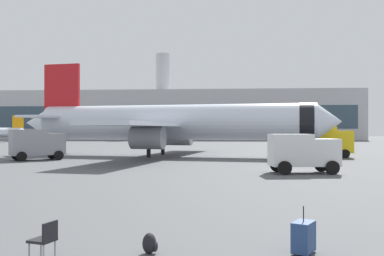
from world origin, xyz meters
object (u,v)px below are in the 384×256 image
object	(u,v)px
cargo_van	(303,151)
safety_cone_far	(24,155)
airplane_at_gate	(171,123)
rolling_suitcase	(304,237)
service_truck	(37,143)
fuel_truck	(321,140)
gate_chair	(45,238)
safety_cone_near	(162,151)
traveller_backpack	(150,244)
safety_cone_mid	(288,160)

from	to	relation	value
cargo_van	safety_cone_far	size ratio (longest dim) A/B	6.59
airplane_at_gate	rolling_suitcase	xyz separation A→B (m)	(7.73, -37.08, -3.27)
airplane_at_gate	safety_cone_far	size ratio (longest dim) A/B	50.97
service_truck	fuel_truck	xyz separation A→B (m)	(27.83, 6.30, 0.16)
gate_chair	safety_cone_near	bearing A→B (deg)	94.97
cargo_van	safety_cone_far	xyz separation A→B (m)	(-25.24, 13.03, -1.10)
airplane_at_gate	safety_cone_near	distance (m)	6.56
cargo_van	rolling_suitcase	world-z (taller)	cargo_van
service_truck	fuel_truck	world-z (taller)	fuel_truck
gate_chair	cargo_van	bearing A→B (deg)	65.95
gate_chair	safety_cone_far	bearing A→B (deg)	116.07
fuel_truck	traveller_backpack	world-z (taller)	fuel_truck
airplane_at_gate	service_truck	size ratio (longest dim) A/B	6.94
cargo_van	rolling_suitcase	xyz separation A→B (m)	(-3.24, -19.16, -1.06)
airplane_at_gate	safety_cone_near	xyz separation A→B (m)	(-1.80, 5.37, -3.31)
safety_cone_near	safety_cone_mid	size ratio (longest dim) A/B	1.09
safety_cone_near	traveller_backpack	xyz separation A→B (m)	(5.98, -42.73, -0.11)
cargo_van	fuel_truck	bearing A→B (deg)	74.41
service_truck	safety_cone_far	world-z (taller)	service_truck
fuel_truck	safety_cone_far	distance (m)	30.39
service_truck	fuel_truck	distance (m)	28.53
safety_cone_mid	rolling_suitcase	xyz separation A→B (m)	(-3.35, -27.03, 0.07)
safety_cone_mid	safety_cone_far	xyz separation A→B (m)	(-25.34, 5.16, 0.03)
cargo_van	safety_cone_far	distance (m)	28.42
cargo_van	airplane_at_gate	bearing A→B (deg)	121.49
airplane_at_gate	traveller_backpack	xyz separation A→B (m)	(4.18, -37.36, -3.42)
safety_cone_mid	rolling_suitcase	size ratio (longest dim) A/B	0.59
service_truck	cargo_van	xyz separation A→B (m)	(23.01, -10.98, -0.16)
service_truck	safety_cone_near	bearing A→B (deg)	50.23
safety_cone_far	airplane_at_gate	bearing A→B (deg)	18.90
service_truck	safety_cone_near	distance (m)	16.04
safety_cone_mid	fuel_truck	bearing A→B (deg)	63.38
safety_cone_far	traveller_backpack	world-z (taller)	safety_cone_far
service_truck	cargo_van	bearing A→B (deg)	-25.52
airplane_at_gate	traveller_backpack	bearing A→B (deg)	-83.62
traveller_backpack	gate_chair	size ratio (longest dim) A/B	0.56
cargo_van	gate_chair	bearing A→B (deg)	-114.05
traveller_backpack	safety_cone_far	bearing A→B (deg)	119.59
service_truck	fuel_truck	bearing A→B (deg)	12.75
rolling_suitcase	safety_cone_far	bearing A→B (deg)	124.34
cargo_van	safety_cone_far	bearing A→B (deg)	152.69
safety_cone_mid	safety_cone_far	bearing A→B (deg)	168.49
fuel_truck	safety_cone_near	world-z (taller)	fuel_truck
fuel_truck	traveller_backpack	size ratio (longest dim) A/B	12.67
safety_cone_near	safety_cone_mid	world-z (taller)	safety_cone_near
fuel_truck	airplane_at_gate	bearing A→B (deg)	177.70
cargo_van	safety_cone_mid	xyz separation A→B (m)	(0.10, 7.87, -1.13)
airplane_at_gate	safety_cone_mid	distance (m)	15.32
fuel_truck	cargo_van	distance (m)	17.94
cargo_van	traveller_backpack	xyz separation A→B (m)	(-6.79, -19.45, -1.22)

